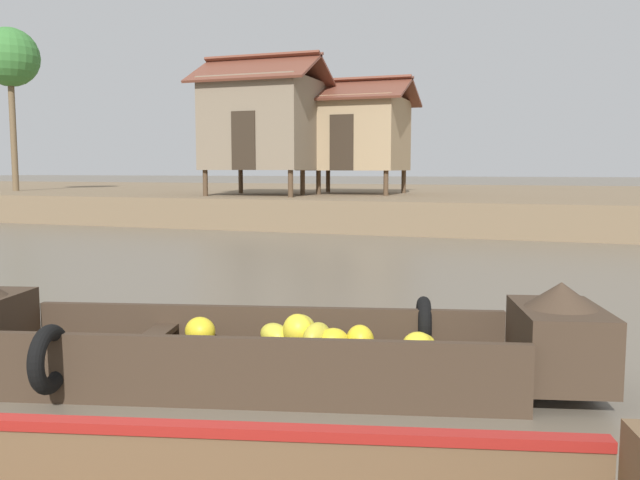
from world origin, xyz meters
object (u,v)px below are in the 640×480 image
at_px(banana_boat, 258,347).
at_px(palm_tree_near, 10,59).
at_px(stilt_house_left, 263,123).
at_px(stilt_house_mid_left, 355,133).

height_order(banana_boat, palm_tree_near, palm_tree_near).
xyz_separation_m(banana_boat, palm_tree_near, (-17.91, 15.98, 5.73)).
bearing_deg(stilt_house_left, stilt_house_mid_left, 39.13).
xyz_separation_m(stilt_house_left, palm_tree_near, (-11.08, 0.71, 2.76)).
distance_m(banana_boat, stilt_house_left, 16.98).
height_order(stilt_house_mid_left, palm_tree_near, palm_tree_near).
bearing_deg(banana_boat, stilt_house_left, 114.11).
xyz_separation_m(banana_boat, stilt_house_left, (-6.83, 15.26, 2.97)).
bearing_deg(stilt_house_mid_left, palm_tree_near, -174.35).
relative_size(banana_boat, stilt_house_mid_left, 1.41).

